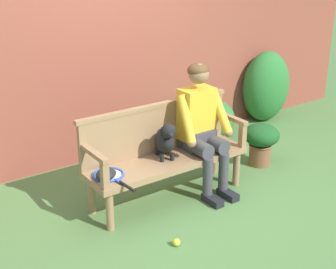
{
  "coord_description": "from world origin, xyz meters",
  "views": [
    {
      "loc": [
        -2.42,
        -3.46,
        2.38
      ],
      "look_at": [
        0.0,
        0.0,
        0.68
      ],
      "focal_mm": 51.58,
      "sensor_mm": 36.0,
      "label": 1
    }
  ],
  "objects_px": {
    "tennis_racket": "(110,176)",
    "person_seated": "(201,124)",
    "garden_bench": "(168,164)",
    "potted_plant": "(261,140)",
    "dog_on_bench": "(166,140)",
    "tennis_ball": "(176,242)",
    "baseball_glove": "(106,174)"
  },
  "relations": [
    {
      "from": "tennis_racket",
      "to": "person_seated",
      "type": "bearing_deg",
      "value": 0.51
    },
    {
      "from": "tennis_racket",
      "to": "garden_bench",
      "type": "bearing_deg",
      "value": 1.5
    },
    {
      "from": "person_seated",
      "to": "potted_plant",
      "type": "bearing_deg",
      "value": 3.36
    },
    {
      "from": "person_seated",
      "to": "dog_on_bench",
      "type": "relative_size",
      "value": 3.33
    },
    {
      "from": "dog_on_bench",
      "to": "tennis_ball",
      "type": "xyz_separation_m",
      "value": [
        -0.39,
        -0.72,
        -0.59
      ]
    },
    {
      "from": "garden_bench",
      "to": "person_seated",
      "type": "height_order",
      "value": "person_seated"
    },
    {
      "from": "baseball_glove",
      "to": "tennis_ball",
      "type": "distance_m",
      "value": 0.85
    },
    {
      "from": "baseball_glove",
      "to": "dog_on_bench",
      "type": "bearing_deg",
      "value": -33.89
    },
    {
      "from": "garden_bench",
      "to": "potted_plant",
      "type": "relative_size",
      "value": 3.4
    },
    {
      "from": "garden_bench",
      "to": "person_seated",
      "type": "relative_size",
      "value": 1.26
    },
    {
      "from": "tennis_racket",
      "to": "potted_plant",
      "type": "height_order",
      "value": "potted_plant"
    },
    {
      "from": "garden_bench",
      "to": "baseball_glove",
      "type": "distance_m",
      "value": 0.7
    },
    {
      "from": "baseball_glove",
      "to": "potted_plant",
      "type": "xyz_separation_m",
      "value": [
        2.0,
        0.08,
        -0.18
      ]
    },
    {
      "from": "dog_on_bench",
      "to": "garden_bench",
      "type": "bearing_deg",
      "value": -23.28
    },
    {
      "from": "person_seated",
      "to": "tennis_racket",
      "type": "relative_size",
      "value": 2.29
    },
    {
      "from": "garden_bench",
      "to": "potted_plant",
      "type": "xyz_separation_m",
      "value": [
        1.31,
        0.05,
        -0.08
      ]
    },
    {
      "from": "garden_bench",
      "to": "baseball_glove",
      "type": "height_order",
      "value": "baseball_glove"
    },
    {
      "from": "baseball_glove",
      "to": "tennis_ball",
      "type": "relative_size",
      "value": 3.33
    },
    {
      "from": "dog_on_bench",
      "to": "tennis_ball",
      "type": "height_order",
      "value": "dog_on_bench"
    },
    {
      "from": "person_seated",
      "to": "garden_bench",
      "type": "bearing_deg",
      "value": 178.9
    },
    {
      "from": "garden_bench",
      "to": "person_seated",
      "type": "distance_m",
      "value": 0.52
    },
    {
      "from": "person_seated",
      "to": "baseball_glove",
      "type": "height_order",
      "value": "person_seated"
    },
    {
      "from": "dog_on_bench",
      "to": "tennis_ball",
      "type": "bearing_deg",
      "value": -118.35
    },
    {
      "from": "tennis_racket",
      "to": "baseball_glove",
      "type": "bearing_deg",
      "value": -158.73
    },
    {
      "from": "tennis_ball",
      "to": "tennis_racket",
      "type": "bearing_deg",
      "value": 109.0
    },
    {
      "from": "person_seated",
      "to": "potted_plant",
      "type": "xyz_separation_m",
      "value": [
        0.92,
        0.05,
        -0.41
      ]
    },
    {
      "from": "person_seated",
      "to": "tennis_racket",
      "type": "height_order",
      "value": "person_seated"
    },
    {
      "from": "dog_on_bench",
      "to": "potted_plant",
      "type": "relative_size",
      "value": 0.81
    },
    {
      "from": "dog_on_bench",
      "to": "tennis_racket",
      "type": "height_order",
      "value": "dog_on_bench"
    },
    {
      "from": "garden_bench",
      "to": "potted_plant",
      "type": "distance_m",
      "value": 1.32
    },
    {
      "from": "garden_bench",
      "to": "dog_on_bench",
      "type": "xyz_separation_m",
      "value": [
        -0.02,
        0.01,
        0.25
      ]
    },
    {
      "from": "potted_plant",
      "to": "baseball_glove",
      "type": "bearing_deg",
      "value": -177.68
    }
  ]
}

